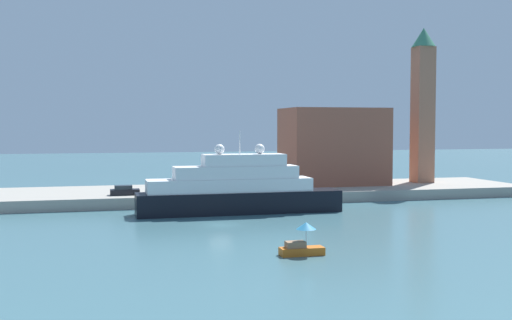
# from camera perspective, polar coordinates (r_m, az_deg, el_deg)

# --- Properties ---
(ground) EXTENTS (400.00, 400.00, 0.00)m
(ground) POSITION_cam_1_polar(r_m,az_deg,el_deg) (72.11, -3.25, -6.00)
(ground) COLOR #3D6670
(quay_dock) EXTENTS (110.00, 19.10, 1.62)m
(quay_dock) POSITION_cam_1_polar(r_m,az_deg,el_deg) (96.98, -6.17, -3.18)
(quay_dock) COLOR gray
(quay_dock) RESTS_ON ground
(large_yacht) EXTENTS (27.04, 4.69, 10.84)m
(large_yacht) POSITION_cam_1_polar(r_m,az_deg,el_deg) (81.41, -1.74, -2.75)
(large_yacht) COLOR black
(large_yacht) RESTS_ON ground
(small_motorboat) EXTENTS (3.95, 1.79, 2.93)m
(small_motorboat) POSITION_cam_1_polar(r_m,az_deg,el_deg) (55.48, 4.27, -7.62)
(small_motorboat) COLOR #C66019
(small_motorboat) RESTS_ON ground
(harbor_building) EXTENTS (16.60, 10.97, 12.84)m
(harbor_building) POSITION_cam_1_polar(r_m,az_deg,el_deg) (105.57, 7.13, 1.27)
(harbor_building) COLOR #93513D
(harbor_building) RESTS_ON quay_dock
(bell_tower) EXTENTS (4.10, 4.10, 26.77)m
(bell_tower) POSITION_cam_1_polar(r_m,az_deg,el_deg) (111.67, 15.12, 5.33)
(bell_tower) COLOR #9E664C
(bell_tower) RESTS_ON quay_dock
(parked_car) EXTENTS (4.13, 1.80, 1.40)m
(parked_car) POSITION_cam_1_polar(r_m,az_deg,el_deg) (90.37, -12.03, -2.79)
(parked_car) COLOR black
(parked_car) RESTS_ON quay_dock
(person_figure) EXTENTS (0.36, 0.36, 1.81)m
(person_figure) POSITION_cam_1_polar(r_m,az_deg,el_deg) (88.46, -9.69, -2.74)
(person_figure) COLOR #334C8C
(person_figure) RESTS_ON quay_dock
(mooring_bollard) EXTENTS (0.55, 0.55, 0.69)m
(mooring_bollard) POSITION_cam_1_polar(r_m,az_deg,el_deg) (89.62, -1.00, -2.94)
(mooring_bollard) COLOR black
(mooring_bollard) RESTS_ON quay_dock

